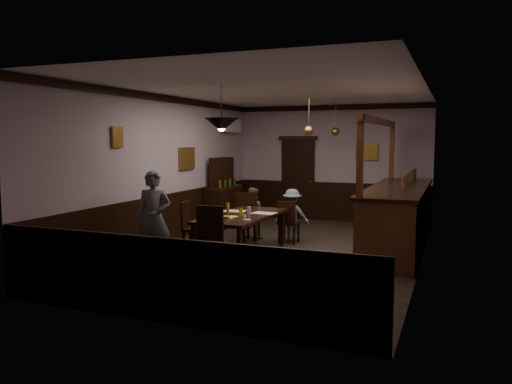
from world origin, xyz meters
The scene contains 31 objects.
room centered at (0.00, 0.00, 1.50)m, with size 5.01×8.01×3.01m.
dining_table centered at (-0.59, -0.51, 0.69)m, with size 1.03×2.21×0.75m.
chair_far_left centered at (-1.01, 0.76, 0.56)m, with size 0.50×0.50×1.02m.
chair_far_right centered at (-0.13, 0.76, 0.48)m, with size 0.38×0.38×0.88m.
chair_near centered at (-0.62, -1.83, 0.58)m, with size 0.50×0.50×1.06m.
chair_side centered at (-1.53, -0.71, 0.53)m, with size 0.48×0.48×0.97m.
person_standing centered at (-1.66, -1.75, 0.80)m, with size 0.58×0.38×1.60m, color slate.
person_seated_left centered at (-1.02, 1.04, 0.55)m, with size 0.53×0.41×1.09m, color #4E4E2F.
person_seated_right centered at (-0.12, 1.03, 0.55)m, with size 0.70×0.41×1.09m, color slate.
newspaper_left centered at (-0.89, -0.19, 0.75)m, with size 0.42×0.30×0.01m, color silver.
newspaper_right centered at (-0.26, -0.23, 0.75)m, with size 0.42×0.30×0.01m, color silver.
napkin centered at (-0.64, -0.80, 0.75)m, with size 0.15×0.15×0.00m, color #FFEB5D.
saucer centered at (-0.27, -1.07, 0.76)m, with size 0.15×0.15×0.01m, color white.
coffee_cup centered at (-0.31, -1.06, 0.80)m, with size 0.08×0.08×0.07m, color white.
pastry_plate centered at (-0.65, -1.01, 0.76)m, with size 0.22×0.22×0.01m, color white.
pastry_ring_a centered at (-0.66, -1.08, 0.79)m, with size 0.13×0.13×0.04m, color #C68C47.
pastry_ring_b centered at (-0.65, -1.06, 0.79)m, with size 0.13×0.13×0.04m, color #C68C47.
soda_can centered at (-0.57, -0.60, 0.81)m, with size 0.07×0.07×0.12m, color yellow.
beer_glass centered at (-0.87, -0.50, 0.85)m, with size 0.06×0.06×0.20m, color #BF721E.
water_glass centered at (-0.46, -0.50, 0.82)m, with size 0.06×0.06×0.15m, color silver.
pepper_mill centered at (-0.96, -1.23, 0.82)m, with size 0.04×0.04×0.14m, color black.
sideboard centered at (-2.21, 2.09, 0.67)m, with size 0.45×1.27×1.68m.
bar_counter centered at (1.99, 1.22, 0.63)m, with size 1.05×4.50×2.52m.
door_back centered at (-0.90, 3.95, 1.05)m, with size 0.90×0.06×2.10m, color black.
ac_unit centered at (-2.38, 2.90, 2.45)m, with size 0.20×0.85×0.30m.
picture_left_small centered at (-2.46, -1.60, 2.15)m, with size 0.04×0.28×0.36m.
picture_left_large centered at (-2.46, 0.80, 1.70)m, with size 0.04×0.62×0.48m.
picture_back centered at (0.90, 3.96, 1.80)m, with size 0.55×0.04×0.42m.
pendant_iron centered at (-0.60, -1.31, 2.35)m, with size 0.56×0.56×0.76m.
pendant_brass_mid centered at (0.10, 1.43, 2.30)m, with size 0.20×0.20×0.81m.
pendant_brass_far centered at (0.30, 3.04, 2.30)m, with size 0.20×0.20×0.81m.
Camera 1 is at (2.99, -8.75, 2.11)m, focal length 35.00 mm.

